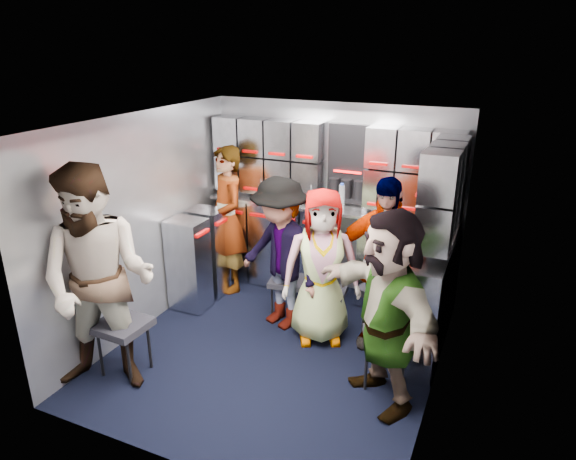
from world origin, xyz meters
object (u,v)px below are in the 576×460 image
at_px(jump_seat_mid_right, 385,293).
at_px(attendant_arc_b, 280,254).
at_px(jump_seat_mid_left, 288,283).
at_px(attendant_arc_e, 387,310).
at_px(jump_seat_center, 327,295).
at_px(attendant_standing, 227,220).
at_px(attendant_arc_a, 99,282).
at_px(jump_seat_near_left, 122,328).
at_px(jump_seat_near_right, 389,342).
at_px(attendant_arc_d, 382,265).
at_px(attendant_arc_c, 321,267).

distance_m(jump_seat_mid_right, attendant_arc_b, 1.06).
xyz_separation_m(jump_seat_mid_left, attendant_arc_e, (1.22, -0.91, 0.43)).
bearing_deg(attendant_arc_b, jump_seat_center, 34.08).
relative_size(jump_seat_center, attendant_standing, 0.25).
bearing_deg(attendant_arc_b, attendant_arc_a, -99.42).
distance_m(attendant_standing, attendant_arc_b, 1.01).
distance_m(jump_seat_near_left, jump_seat_near_right, 2.22).
height_order(jump_seat_mid_left, attendant_arc_e, attendant_arc_e).
xyz_separation_m(jump_seat_near_left, attendant_arc_d, (1.87, 1.32, 0.38)).
bearing_deg(jump_seat_near_right, attendant_arc_d, 111.57).
bearing_deg(attendant_standing, jump_seat_near_right, 13.80).
bearing_deg(attendant_arc_e, attendant_arc_b, -165.98).
bearing_deg(jump_seat_mid_right, attendant_standing, 171.69).
xyz_separation_m(attendant_arc_c, attendant_arc_d, (0.54, 0.12, 0.07)).
distance_m(jump_seat_mid_left, attendant_standing, 1.04).
height_order(jump_seat_mid_left, attendant_standing, attendant_standing).
xyz_separation_m(jump_seat_near_left, jump_seat_mid_left, (0.88, 1.46, -0.06)).
bearing_deg(jump_seat_near_right, jump_seat_mid_left, 149.27).
xyz_separation_m(jump_seat_mid_right, attendant_arc_e, (0.23, -0.95, 0.36)).
relative_size(jump_seat_mid_left, attendant_standing, 0.25).
height_order(attendant_arc_b, attendant_arc_e, attendant_arc_e).
xyz_separation_m(jump_seat_center, attendant_arc_b, (-0.45, -0.10, 0.40)).
relative_size(jump_seat_mid_right, jump_seat_near_right, 1.03).
distance_m(jump_seat_mid_left, attendant_arc_b, 0.43).
relative_size(attendant_arc_b, attendant_arc_e, 0.95).
bearing_deg(attendant_arc_c, jump_seat_mid_left, 125.40).
height_order(jump_seat_mid_left, jump_seat_mid_right, jump_seat_mid_right).
distance_m(jump_seat_near_left, attendant_arc_a, 0.54).
xyz_separation_m(attendant_arc_a, attendant_arc_c, (1.33, 1.38, -0.20)).
relative_size(jump_seat_center, attendant_arc_d, 0.25).
relative_size(attendant_standing, attendant_arc_d, 1.01).
relative_size(jump_seat_near_right, attendant_arc_d, 0.31).
relative_size(jump_seat_near_left, attendant_arc_b, 0.32).
height_order(attendant_arc_a, attendant_arc_b, attendant_arc_a).
height_order(attendant_arc_c, attendant_arc_d, attendant_arc_d).
distance_m(jump_seat_mid_left, jump_seat_near_right, 1.42).
height_order(jump_seat_near_right, attendant_standing, attendant_standing).
bearing_deg(attendant_arc_e, attendant_standing, -165.44).
bearing_deg(jump_seat_near_right, jump_seat_center, 139.97).
xyz_separation_m(jump_seat_mid_right, attendant_arc_a, (-1.87, -1.68, 0.50)).
distance_m(jump_seat_mid_left, attendant_arc_a, 1.94).
relative_size(jump_seat_center, attendant_arc_e, 0.26).
bearing_deg(jump_seat_mid_left, jump_seat_near_right, -30.73).
distance_m(jump_seat_center, attendant_standing, 1.46).
height_order(jump_seat_center, attendant_arc_c, attendant_arc_c).
distance_m(jump_seat_center, jump_seat_near_right, 1.01).
distance_m(jump_seat_center, attendant_arc_b, 0.61).
xyz_separation_m(attendant_arc_a, attendant_arc_d, (1.87, 1.50, -0.12)).
bearing_deg(attendant_standing, attendant_arc_a, -49.80).
relative_size(attendant_standing, attendant_arc_b, 1.08).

